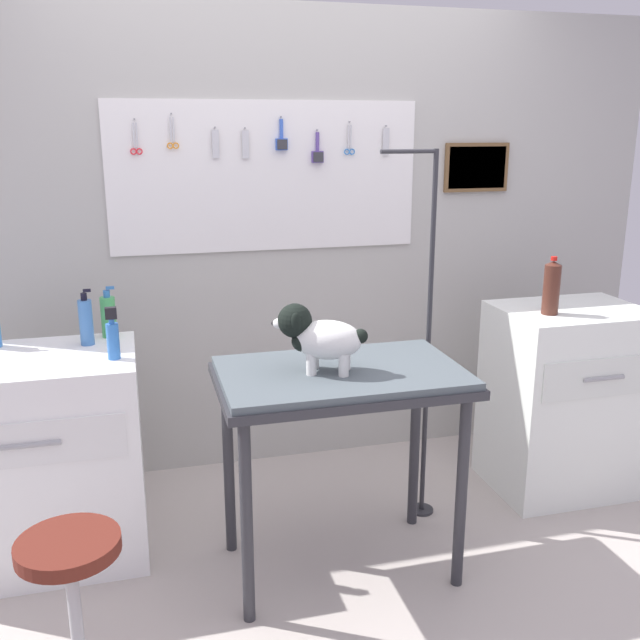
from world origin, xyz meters
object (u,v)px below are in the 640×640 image
grooming_arm (426,354)px  stool (71,573)px  grooming_table (341,393)px  counter_left (41,458)px  conditioner_bottle (113,337)px  soda_bottle (552,288)px  dog (318,336)px  cabinet_right (564,399)px

grooming_arm → stool: size_ratio=2.91×
grooming_table → counter_left: (-1.15, 0.40, -0.32)m
conditioner_bottle → soda_bottle: 1.92m
dog → stool: 1.13m
counter_left → conditioner_bottle: (0.32, -0.10, 0.52)m
dog → counter_left: (-1.06, 0.41, -0.55)m
counter_left → soda_bottle: soda_bottle is taller
counter_left → conditioner_bottle: conditioner_bottle is taller
dog → counter_left: 1.26m
grooming_arm → conditioner_bottle: 1.32m
grooming_arm → conditioner_bottle: grooming_arm is taller
soda_bottle → counter_left: bearing=178.0°
conditioner_bottle → soda_bottle: soda_bottle is taller
stool → soda_bottle: (2.06, 0.79, 0.58)m
counter_left → soda_bottle: (2.24, -0.08, 0.60)m
cabinet_right → stool: cabinet_right is taller
conditioner_bottle → counter_left: bearing=162.8°
stool → conditioner_bottle: (0.14, 0.77, 0.50)m
grooming_arm → dog: size_ratio=4.73×
grooming_table → stool: size_ratio=1.66×
dog → soda_bottle: soda_bottle is taller
counter_left → cabinet_right: size_ratio=0.95×
soda_bottle → grooming_table: bearing=-163.4°
cabinet_right → soda_bottle: bearing=-160.0°
grooming_arm → conditioner_bottle: size_ratio=7.99×
stool → grooming_arm: bearing=28.2°
dog → conditioner_bottle: bearing=157.4°
grooming_arm → stool: 1.68m
cabinet_right → soda_bottle: 0.60m
dog → conditioner_bottle: 0.80m
cabinet_right → conditioner_bottle: 2.14m
grooming_arm → stool: grooming_arm is taller
stool → conditioner_bottle: 0.93m
counter_left → cabinet_right: bearing=-0.5°
grooming_table → conditioner_bottle: conditioner_bottle is taller
grooming_table → stool: grooming_table is taller
dog → cabinet_right: dog is taller
stool → conditioner_bottle: bearing=79.4°
grooming_arm → dog: (-0.57, -0.31, 0.22)m
grooming_table → conditioner_bottle: size_ratio=4.56×
dog → conditioner_bottle: size_ratio=1.69×
counter_left → dog: bearing=-21.0°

